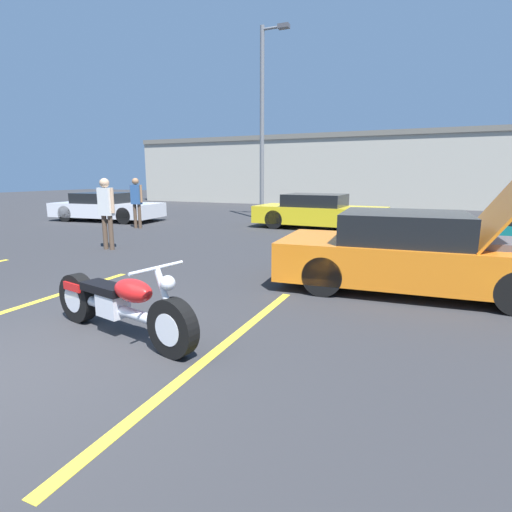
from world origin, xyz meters
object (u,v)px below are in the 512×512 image
at_px(parked_car_left_row, 106,207).
at_px(spectator_by_show_car, 136,198).
at_px(spectator_near_motorcycle, 106,207).
at_px(light_pole, 264,117).
at_px(parked_car_mid_row, 319,212).
at_px(show_car_hood_open, 414,253).
at_px(motorcycle, 120,305).

height_order(parked_car_left_row, spectator_by_show_car, spectator_by_show_car).
relative_size(spectator_near_motorcycle, spectator_by_show_car, 1.01).
height_order(light_pole, parked_car_mid_row, light_pole).
xyz_separation_m(parked_car_left_row, spectator_near_motorcycle, (4.92, -5.08, 0.52)).
relative_size(light_pole, parked_car_mid_row, 1.67).
height_order(light_pole, spectator_near_motorcycle, light_pole).
height_order(parked_car_mid_row, spectator_by_show_car, spectator_by_show_car).
xyz_separation_m(show_car_hood_open, parked_car_left_row, (-12.25, 5.92, -0.06)).
bearing_deg(show_car_hood_open, spectator_near_motorcycle, 169.62).
xyz_separation_m(show_car_hood_open, spectator_near_motorcycle, (-7.33, 0.84, 0.46)).
relative_size(parked_car_mid_row, spectator_near_motorcycle, 2.56).
bearing_deg(light_pole, spectator_by_show_car, -123.67).
relative_size(light_pole, spectator_near_motorcycle, 4.26).
bearing_deg(spectator_near_motorcycle, parked_car_mid_row, 58.22).
relative_size(parked_car_left_row, spectator_by_show_car, 2.63).
bearing_deg(motorcycle, show_car_hood_open, 61.02).
height_order(motorcycle, parked_car_left_row, parked_car_left_row).
xyz_separation_m(light_pole, motorcycle, (3.38, -12.50, -3.84)).
relative_size(light_pole, show_car_hood_open, 1.75).
bearing_deg(parked_car_mid_row, spectator_by_show_car, -154.51).
relative_size(motorcycle, spectator_near_motorcycle, 1.32).
distance_m(parked_car_left_row, spectator_near_motorcycle, 7.09).
xyz_separation_m(motorcycle, spectator_by_show_car, (-6.40, 7.96, 0.68)).
distance_m(parked_car_left_row, spectator_by_show_car, 3.19).
bearing_deg(light_pole, spectator_near_motorcycle, -96.33).
bearing_deg(motorcycle, light_pole, 117.33).
height_order(parked_car_left_row, parked_car_mid_row, parked_car_mid_row).
height_order(light_pole, spectator_by_show_car, light_pole).
bearing_deg(parked_car_left_row, light_pole, 21.99).
bearing_deg(parked_car_left_row, spectator_by_show_car, -32.98).
height_order(motorcycle, parked_car_mid_row, parked_car_mid_row).
xyz_separation_m(spectator_near_motorcycle, spectator_by_show_car, (-2.11, 3.65, -0.02)).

